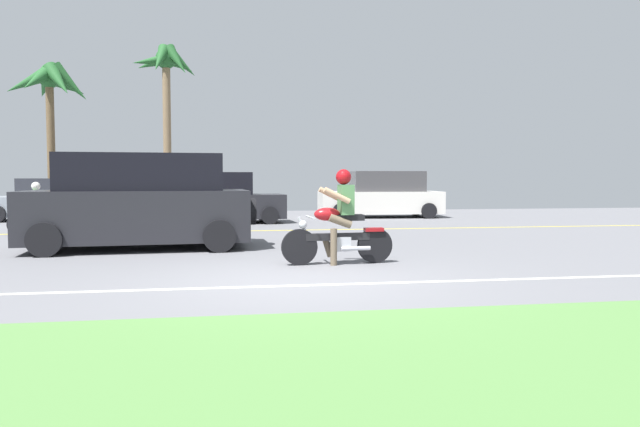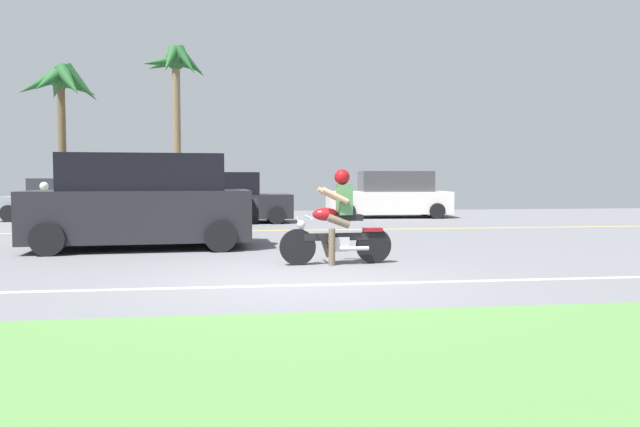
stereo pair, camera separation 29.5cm
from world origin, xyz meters
name	(u,v)px [view 2 (the right image)]	position (x,y,z in m)	size (l,w,h in m)	color
ground	(283,255)	(0.00, 3.00, -0.02)	(56.00, 30.00, 0.04)	slate
grass_median	(353,374)	(0.00, -4.10, 0.03)	(56.00, 3.80, 0.06)	#548442
lane_line_near	(301,285)	(0.00, -0.34, 0.00)	(50.40, 0.12, 0.01)	silver
lane_line_far	(270,230)	(0.00, 8.13, 0.00)	(50.40, 0.12, 0.01)	yellow
motorcyclist	(337,224)	(0.81, 1.56, 0.68)	(1.91, 0.62, 1.60)	black
suv_nearby	(143,203)	(-2.79, 4.41, 0.94)	(4.67, 2.46, 1.94)	#232328
parked_car_0	(65,200)	(-6.84, 13.31, 0.68)	(4.05, 2.22, 1.44)	#8C939E
parked_car_1	(227,200)	(-1.22, 11.12, 0.76)	(4.06, 2.05, 1.64)	#232328
parked_car_2	(390,196)	(4.70, 13.11, 0.79)	(4.55, 2.15, 1.70)	white
palm_tree_0	(62,90)	(-7.20, 14.61, 4.64)	(3.02, 3.05, 5.63)	brown
palm_tree_1	(176,76)	(-3.28, 16.20, 5.52)	(2.65, 2.62, 6.69)	#846B4C
motorcyclist_distant	(48,212)	(-5.81, 8.09, 0.57)	(1.62, 0.53, 1.35)	black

